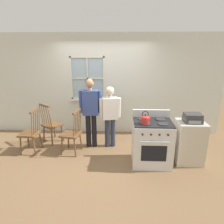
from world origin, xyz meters
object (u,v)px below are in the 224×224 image
at_px(chair_by_window, 72,134).
at_px(kettle, 145,119).
at_px(side_counter, 189,142).
at_px(stereo, 193,118).
at_px(chair_center_cluster, 31,133).
at_px(potted_plant, 84,97).
at_px(stove, 152,142).
at_px(person_elderly_left, 91,107).
at_px(person_teen_center, 110,112).
at_px(chair_near_wall, 52,125).

bearing_deg(chair_by_window, kettle, 83.33).
relative_size(kettle, side_counter, 0.27).
distance_m(side_counter, stereo, 0.54).
xyz_separation_m(chair_center_cluster, kettle, (2.51, -0.51, 0.56)).
height_order(chair_center_cluster, potted_plant, potted_plant).
bearing_deg(stove, chair_center_cluster, 172.06).
bearing_deg(stereo, kettle, -168.50).
bearing_deg(kettle, side_counter, 12.68).
bearing_deg(stereo, person_elderly_left, 163.25).
bearing_deg(person_teen_center, chair_center_cluster, -179.47).
bearing_deg(kettle, chair_near_wall, 154.78).
distance_m(chair_center_cluster, kettle, 2.62).
distance_m(chair_by_window, stove, 1.78).
height_order(chair_near_wall, person_teen_center, person_teen_center).
bearing_deg(person_elderly_left, chair_center_cluster, -169.76).
xyz_separation_m(stove, stereo, (0.79, 0.06, 0.51)).
xyz_separation_m(person_elderly_left, stereo, (2.13, -0.64, -0.01)).
distance_m(chair_by_window, chair_center_cluster, 0.95).
height_order(chair_near_wall, stereo, stereo).
bearing_deg(potted_plant, chair_by_window, -94.68).
bearing_deg(person_teen_center, potted_plant, 121.91).
height_order(stove, stereo, stove).
height_order(person_teen_center, side_counter, person_teen_center).
height_order(chair_by_window, stereo, stereo).
bearing_deg(chair_near_wall, potted_plant, -102.81).
relative_size(chair_near_wall, person_elderly_left, 0.62).
relative_size(chair_center_cluster, side_counter, 1.14).
height_order(chair_center_cluster, side_counter, chair_center_cluster).
bearing_deg(person_teen_center, kettle, -60.24).
height_order(chair_by_window, person_elderly_left, person_elderly_left).
relative_size(chair_center_cluster, kettle, 4.16).
xyz_separation_m(chair_near_wall, stereo, (3.17, -0.84, 0.53)).
height_order(stove, potted_plant, potted_plant).
distance_m(kettle, stereo, 0.98).
distance_m(person_elderly_left, potted_plant, 0.90).
bearing_deg(kettle, chair_by_window, 162.00).
bearing_deg(potted_plant, stove, -43.33).
distance_m(chair_near_wall, potted_plant, 1.14).
height_order(chair_by_window, stove, stove).
bearing_deg(stereo, chair_center_cluster, 174.89).
xyz_separation_m(chair_near_wall, chair_center_cluster, (-0.30, -0.53, 0.00)).
height_order(chair_center_cluster, stereo, stereo).
xyz_separation_m(person_teen_center, stereo, (1.68, -0.65, 0.10)).
bearing_deg(chair_by_window, person_elderly_left, 141.10).
relative_size(kettle, stereo, 0.73).
bearing_deg(chair_center_cluster, stove, 85.26).
relative_size(person_elderly_left, potted_plant, 5.71).
xyz_separation_m(chair_center_cluster, person_elderly_left, (1.34, 0.33, 0.54)).
bearing_deg(potted_plant, stereo, -31.43).
distance_m(chair_center_cluster, stereo, 3.53).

